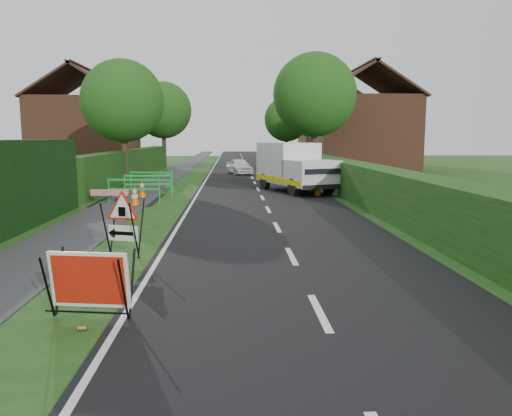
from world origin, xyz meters
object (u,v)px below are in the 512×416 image
works_van (294,166)px  hatchback_car (239,166)px  red_rect_sign (89,281)px  triangle_sign (121,219)px

works_van → hatchback_car: works_van is taller
red_rect_sign → works_van: 17.35m
works_van → red_rect_sign: bearing=-126.2°
works_van → hatchback_car: bearing=82.6°
hatchback_car → triangle_sign: bearing=-112.0°
triangle_sign → works_van: size_ratio=0.23×
red_rect_sign → works_van: bearing=81.9°
red_rect_sign → hatchback_car: bearing=93.3°
hatchback_car → works_van: bearing=-93.1°
red_rect_sign → works_van: (4.97, 16.61, 0.66)m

